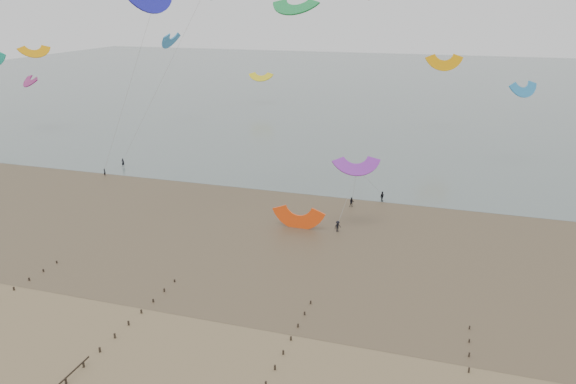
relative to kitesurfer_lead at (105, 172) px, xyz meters
name	(u,v)px	position (x,y,z in m)	size (l,w,h in m)	color
ground	(241,356)	(49.77, -48.77, -0.78)	(500.00, 500.00, 0.00)	brown
sea_and_shore	(299,227)	(45.69, -14.36, -0.77)	(500.00, 665.00, 0.03)	#475654
kitesurfer_lead	(105,172)	(0.00, 0.00, 0.00)	(0.57, 0.37, 1.56)	black
kitesurfers	(464,208)	(70.56, 0.09, 0.10)	(113.46, 28.50, 1.87)	black
grounded_kite	(298,228)	(45.71, -14.76, -0.78)	(7.10, 3.72, 5.41)	#FF4910
kites_airborne	(332,50)	(37.11, 42.15, 21.92)	(250.16, 127.12, 41.23)	#D8BD08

